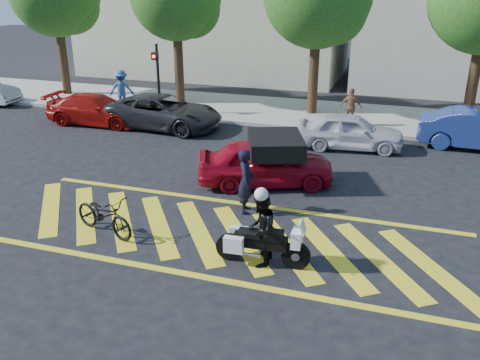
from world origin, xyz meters
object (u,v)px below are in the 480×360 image
(officer_bike, at_px, (246,181))
(officer_moto, at_px, (261,230))
(parked_mid_left, at_px, (163,112))
(red_convertible, at_px, (266,163))
(police_motorcycle, at_px, (261,243))
(parked_left, at_px, (96,110))
(bicycle, at_px, (104,215))
(parked_mid_right, at_px, (350,131))

(officer_bike, relative_size, officer_moto, 1.05)
(parked_mid_left, bearing_deg, red_convertible, -125.76)
(officer_bike, height_order, parked_mid_left, officer_bike)
(police_motorcycle, height_order, officer_moto, officer_moto)
(officer_bike, relative_size, parked_left, 0.41)
(red_convertible, bearing_deg, officer_bike, 160.17)
(bicycle, height_order, officer_moto, officer_moto)
(officer_moto, xyz_separation_m, parked_mid_left, (-6.79, 9.10, -0.16))
(bicycle, distance_m, police_motorcycle, 4.06)
(officer_bike, xyz_separation_m, officer_moto, (1.10, -2.45, -0.04))
(police_motorcycle, bearing_deg, bicycle, 174.45)
(officer_moto, xyz_separation_m, parked_mid_right, (0.90, 8.79, -0.19))
(officer_bike, distance_m, parked_mid_right, 6.66)
(police_motorcycle, xyz_separation_m, red_convertible, (-1.14, 4.49, 0.19))
(officer_bike, xyz_separation_m, parked_mid_right, (2.00, 6.35, -0.23))
(parked_mid_left, bearing_deg, parked_left, 99.20)
(parked_left, relative_size, parked_mid_right, 1.12)
(officer_bike, height_order, bicycle, officer_bike)
(police_motorcycle, relative_size, parked_mid_right, 0.55)
(police_motorcycle, distance_m, red_convertible, 4.64)
(officer_moto, distance_m, parked_mid_right, 8.84)
(bicycle, xyz_separation_m, parked_left, (-5.75, 8.61, 0.12))
(red_convertible, distance_m, parked_mid_left, 7.30)
(police_motorcycle, bearing_deg, parked_left, 135.08)
(parked_left, xyz_separation_m, parked_mid_left, (3.00, 0.31, 0.06))
(bicycle, height_order, police_motorcycle, bicycle)
(police_motorcycle, distance_m, parked_mid_right, 8.84)
(bicycle, bearing_deg, officer_bike, -34.37)
(officer_bike, distance_m, parked_left, 10.76)
(bicycle, height_order, parked_left, parked_left)
(bicycle, xyz_separation_m, parked_mid_right, (4.94, 8.61, 0.15))
(officer_moto, bearing_deg, parked_mid_left, -146.29)
(officer_moto, bearing_deg, red_convertible, -169.00)
(red_convertible, relative_size, parked_left, 0.95)
(parked_mid_left, bearing_deg, officer_bike, -136.13)
(parked_left, bearing_deg, police_motorcycle, -134.32)
(police_motorcycle, xyz_separation_m, parked_mid_left, (-6.80, 9.10, 0.18))
(red_convertible, xyz_separation_m, parked_mid_left, (-5.67, 4.61, -0.01))
(officer_bike, height_order, parked_mid_right, officer_bike)
(police_motorcycle, xyz_separation_m, parked_left, (-9.80, 8.79, 0.12))
(bicycle, height_order, parked_mid_left, parked_mid_left)
(bicycle, bearing_deg, police_motorcycle, -74.58)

